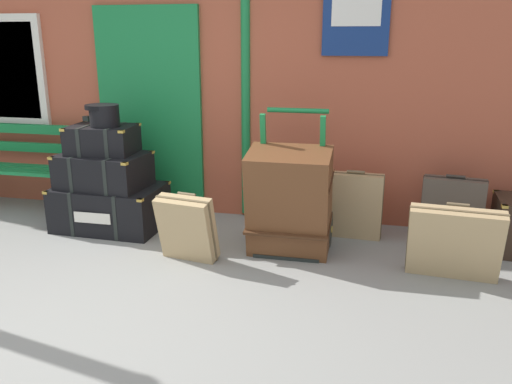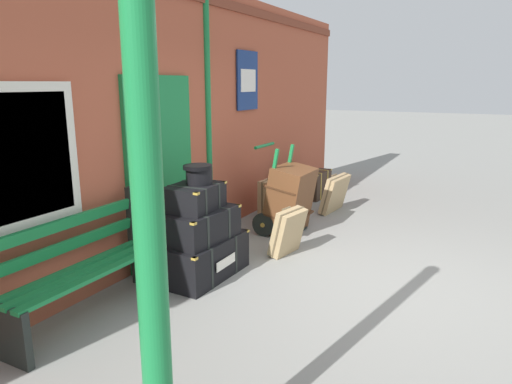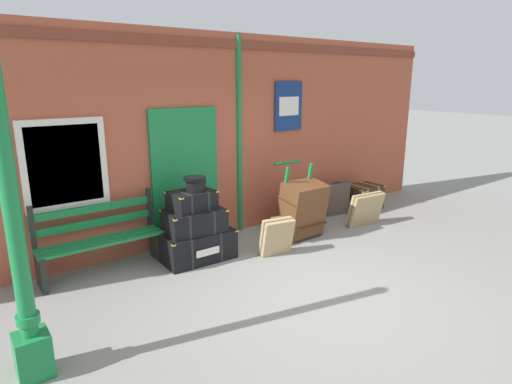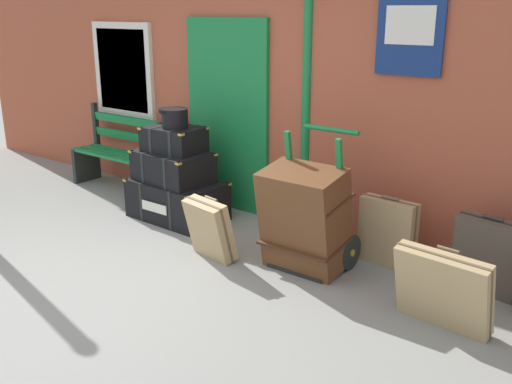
% 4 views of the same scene
% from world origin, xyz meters
% --- Properties ---
extents(ground_plane, '(60.00, 60.00, 0.00)m').
position_xyz_m(ground_plane, '(0.00, 0.00, 0.00)').
color(ground_plane, gray).
extents(brick_facade, '(10.40, 0.35, 3.20)m').
position_xyz_m(brick_facade, '(-0.02, 2.60, 1.60)').
color(brick_facade, '#AD5138').
rests_on(brick_facade, ground).
extents(lamp_post, '(0.28, 0.28, 2.92)m').
position_xyz_m(lamp_post, '(-2.99, 0.39, 1.10)').
color(lamp_post, '#197A3D').
rests_on(lamp_post, ground).
extents(platform_bench, '(1.60, 0.43, 1.01)m').
position_xyz_m(platform_bench, '(-1.84, 2.16, 0.44)').
color(platform_bench, '#197A3D').
rests_on(platform_bench, ground).
extents(steamer_trunk_base, '(1.03, 0.68, 0.43)m').
position_xyz_m(steamer_trunk_base, '(-0.62, 1.80, 0.21)').
color(steamer_trunk_base, black).
rests_on(steamer_trunk_base, ground).
extents(steamer_trunk_middle, '(0.85, 0.61, 0.33)m').
position_xyz_m(steamer_trunk_middle, '(-0.64, 1.78, 0.58)').
color(steamer_trunk_middle, black).
rests_on(steamer_trunk_middle, steamer_trunk_base).
extents(steamer_trunk_top, '(0.64, 0.49, 0.27)m').
position_xyz_m(steamer_trunk_top, '(-0.65, 1.82, 0.87)').
color(steamer_trunk_top, black).
rests_on(steamer_trunk_top, steamer_trunk_middle).
extents(round_hatbox, '(0.31, 0.29, 0.20)m').
position_xyz_m(round_hatbox, '(-0.60, 1.79, 1.12)').
color(round_hatbox, black).
rests_on(round_hatbox, steamer_trunk_top).
extents(porters_trolley, '(0.71, 0.57, 1.20)m').
position_xyz_m(porters_trolley, '(1.18, 1.71, 0.27)').
color(porters_trolley, black).
rests_on(porters_trolley, ground).
extents(large_brown_trunk, '(0.70, 0.58, 0.94)m').
position_xyz_m(large_brown_trunk, '(1.18, 1.54, 0.47)').
color(large_brown_trunk, brown).
rests_on(large_brown_trunk, ground).
extents(suitcase_olive, '(0.55, 0.25, 0.64)m').
position_xyz_m(suitcase_olive, '(2.57, 2.09, 0.30)').
color(suitcase_olive, '#51473D').
rests_on(suitcase_olive, ground).
extents(suitcase_oxblood, '(0.51, 0.35, 0.58)m').
position_xyz_m(suitcase_oxblood, '(0.38, 1.21, 0.28)').
color(suitcase_oxblood, tan).
rests_on(suitcase_oxblood, ground).
extents(suitcase_cream, '(0.70, 0.33, 0.61)m').
position_xyz_m(suitcase_cream, '(2.48, 1.31, 0.30)').
color(suitcase_cream, tan).
rests_on(suitcase_cream, ground).
extents(suitcase_slate, '(0.52, 0.19, 0.64)m').
position_xyz_m(suitcase_slate, '(1.70, 2.08, 0.30)').
color(suitcase_slate, tan).
rests_on(suitcase_slate, ground).
extents(corner_trunk, '(0.71, 0.52, 0.49)m').
position_xyz_m(corner_trunk, '(3.25, 2.00, 0.24)').
color(corner_trunk, '#332319').
rests_on(corner_trunk, ground).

